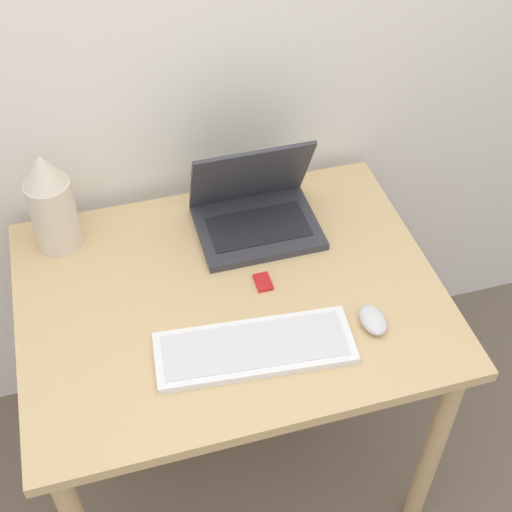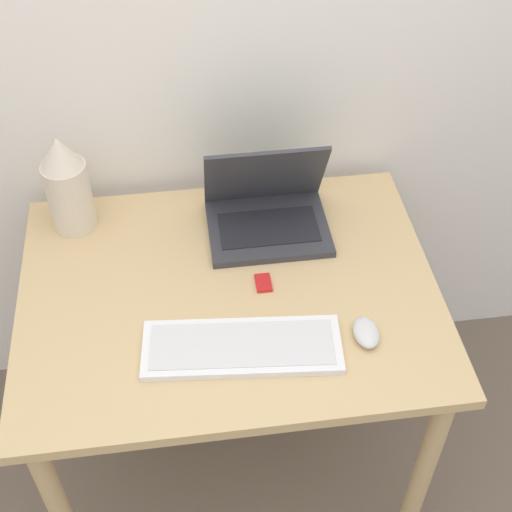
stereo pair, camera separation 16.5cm
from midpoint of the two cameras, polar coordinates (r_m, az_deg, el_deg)
The scene contains 7 objects.
wall_back at distance 1.78m, azimuth -9.10°, elevation 18.16°, with size 6.00×0.05×2.50m.
desk at distance 1.79m, azimuth -4.66°, elevation -5.33°, with size 1.01×0.77×0.77m.
laptop at distance 1.84m, azimuth -2.66°, elevation 3.67°, with size 0.31×0.25×0.24m.
keyboard at distance 1.59m, azimuth -3.11°, elevation -7.52°, with size 0.45×0.20×0.02m.
mouse at distance 1.64m, azimuth 6.51°, elevation -5.25°, with size 0.06×0.09×0.03m.
vase at distance 1.83m, azimuth -18.61°, elevation 3.97°, with size 0.11×0.11×0.28m.
mp3_player at distance 1.72m, azimuth -2.17°, elevation -2.24°, with size 0.04×0.06×0.01m.
Camera 1 is at (-0.25, -0.73, 2.04)m, focal length 50.00 mm.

